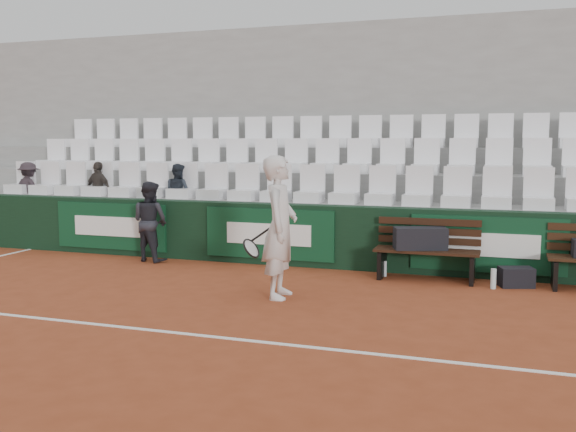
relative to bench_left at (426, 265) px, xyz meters
The scene contains 20 objects.
ground 4.25m from the bench_left, 123.93° to the right, with size 80.00×80.00×0.00m, color brown.
court_baseline 4.25m from the bench_left, 123.93° to the right, with size 18.00×0.06×0.01m, color white.
back_barrier 2.36m from the bench_left, 168.42° to the left, with size 18.00×0.34×1.00m.
grandstand_tier_front 2.63m from the bench_left, 154.99° to the left, with size 18.00×0.95×1.00m, color gray.
grandstand_tier_mid 3.18m from the bench_left, 139.05° to the left, with size 18.00×0.95×1.45m, color gray.
grandstand_tier_back 3.89m from the bench_left, 128.24° to the left, with size 18.00×0.95×1.90m, color gray.
grandstand_rear_wall 4.76m from the bench_left, 123.12° to the left, with size 18.00×0.30×4.40m, color #979794.
seat_row_front 2.77m from the bench_left, 158.56° to the left, with size 11.90×0.44×0.63m, color white.
seat_row_mid 3.39m from the bench_left, 141.56° to the left, with size 11.90×0.44×0.63m, color white.
seat_row_back 4.19m from the bench_left, 129.93° to the left, with size 11.90×0.44×0.63m, color white.
bench_left is the anchor object (origin of this frame).
sports_bag_left 0.40m from the bench_left, behind, with size 0.75×0.32×0.32m, color black.
sports_bag_ground 1.24m from the bench_left, ahead, with size 0.45×0.27×0.27m, color black.
water_bottle_near 0.63m from the bench_left, behind, with size 0.07×0.07×0.23m, color silver.
water_bottle_far 0.98m from the bench_left, 16.10° to the right, with size 0.08×0.08×0.28m, color silver.
tennis_player 2.46m from the bench_left, 135.19° to the right, with size 0.76×0.72×1.84m.
ball_kid 4.63m from the bench_left, behind, with size 0.66×0.51×1.35m, color black.
spectator_a 8.06m from the bench_left, behind, with size 0.69×0.40×1.06m, color #292126.
spectator_b 6.48m from the bench_left, behind, with size 0.64×0.27×1.09m, color #342E29.
spectator_c 4.86m from the bench_left, 167.91° to the left, with size 0.52×0.40×1.07m, color #1E242D.
Camera 1 is at (3.42, -5.84, 2.00)m, focal length 40.00 mm.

